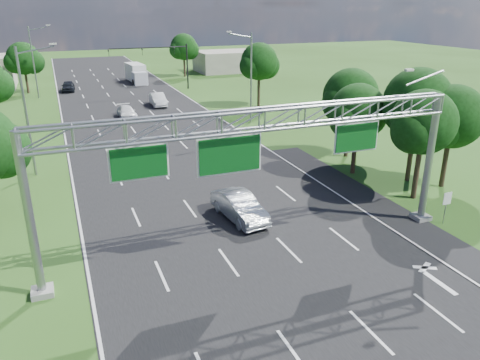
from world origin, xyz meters
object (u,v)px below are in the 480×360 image
traffic_signal (165,57)px  silver_sedan (239,207)px  box_truck (136,73)px  regulatory_sign (447,201)px  sign_gantry (263,131)px

traffic_signal → silver_sedan: (-6.73, -48.64, -4.33)m
traffic_signal → box_truck: traffic_signal is taller
regulatory_sign → traffic_signal: size_ratio=0.17×
regulatory_sign → traffic_signal: (-4.92, 54.02, 3.66)m
sign_gantry → regulatory_sign: size_ratio=11.19×
sign_gantry → regulatory_sign: 13.25m
regulatory_sign → traffic_signal: traffic_signal is taller
traffic_signal → silver_sedan: bearing=-97.9°
silver_sedan → box_truck: bearing=79.3°
sign_gantry → traffic_signal: (7.15, 53.00, -1.72)m
regulatory_sign → box_truck: 64.34m
traffic_signal → box_truck: 10.92m
sign_gantry → silver_sedan: bearing=84.5°
regulatory_sign → box_truck: size_ratio=0.25×
traffic_signal → box_truck: (-3.03, 9.82, -3.69)m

